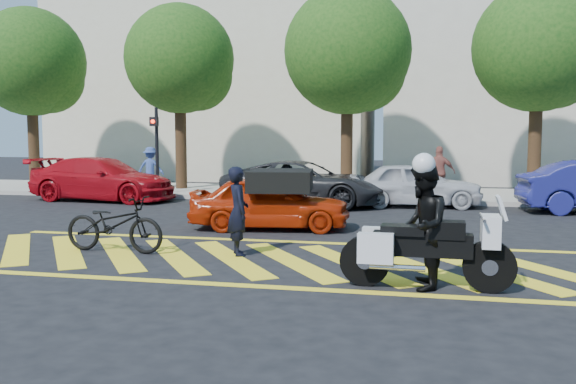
% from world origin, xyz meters
% --- Properties ---
extents(ground, '(90.00, 90.00, 0.00)m').
position_xyz_m(ground, '(0.00, 0.00, 0.00)').
color(ground, black).
rests_on(ground, ground).
extents(sidewalk, '(60.00, 5.00, 0.15)m').
position_xyz_m(sidewalk, '(0.00, 12.00, 0.07)').
color(sidewalk, '#9E998E').
rests_on(sidewalk, ground).
extents(crosswalk, '(12.33, 4.00, 0.01)m').
position_xyz_m(crosswalk, '(-0.04, 0.00, 0.00)').
color(crosswalk, yellow).
rests_on(crosswalk, ground).
extents(building_left, '(16.00, 8.00, 10.00)m').
position_xyz_m(building_left, '(-8.00, 21.00, 5.00)').
color(building_left, beige).
rests_on(building_left, ground).
extents(building_right, '(16.00, 8.00, 11.00)m').
position_xyz_m(building_right, '(9.00, 21.00, 5.50)').
color(building_right, beige).
rests_on(building_right, ground).
extents(tree_far_left, '(4.40, 4.40, 7.41)m').
position_xyz_m(tree_far_left, '(-12.87, 12.06, 5.05)').
color(tree_far_left, black).
rests_on(tree_far_left, ground).
extents(tree_left, '(4.20, 4.20, 7.26)m').
position_xyz_m(tree_left, '(-6.37, 12.06, 4.99)').
color(tree_left, black).
rests_on(tree_left, ground).
extents(tree_center, '(4.60, 4.60, 7.56)m').
position_xyz_m(tree_center, '(0.13, 12.06, 5.10)').
color(tree_center, black).
rests_on(tree_center, ground).
extents(tree_right, '(4.40, 4.40, 7.41)m').
position_xyz_m(tree_right, '(6.63, 12.06, 5.05)').
color(tree_right, black).
rests_on(tree_right, ground).
extents(signal_pole, '(0.28, 0.43, 3.20)m').
position_xyz_m(signal_pole, '(-6.50, 9.74, 1.92)').
color(signal_pole, black).
rests_on(signal_pole, ground).
extents(officer_bike, '(0.63, 0.71, 1.64)m').
position_xyz_m(officer_bike, '(-0.55, 0.31, 0.82)').
color(officer_bike, black).
rests_on(officer_bike, ground).
extents(bicycle, '(2.08, 0.84, 1.07)m').
position_xyz_m(bicycle, '(-2.94, 0.09, 0.53)').
color(bicycle, black).
rests_on(bicycle, ground).
extents(police_motorcycle, '(2.49, 0.80, 1.10)m').
position_xyz_m(police_motorcycle, '(2.79, -1.50, 0.60)').
color(police_motorcycle, black).
rests_on(police_motorcycle, ground).
extents(officer_moto, '(0.70, 0.89, 1.81)m').
position_xyz_m(officer_moto, '(2.77, -1.50, 0.91)').
color(officer_moto, black).
rests_on(officer_moto, ground).
extents(red_convertible, '(3.93, 2.02, 1.28)m').
position_xyz_m(red_convertible, '(-0.76, 3.50, 0.64)').
color(red_convertible, '#B42508').
rests_on(red_convertible, ground).
extents(parked_left, '(5.21, 2.45, 1.47)m').
position_xyz_m(parked_left, '(-7.87, 8.41, 0.74)').
color(parked_left, '#A80A13').
rests_on(parked_left, ground).
extents(parked_mid_left, '(5.27, 2.73, 1.42)m').
position_xyz_m(parked_mid_left, '(-0.90, 8.39, 0.71)').
color(parked_mid_left, black).
rests_on(parked_mid_left, ground).
extents(parked_mid_right, '(4.22, 2.02, 1.39)m').
position_xyz_m(parked_mid_right, '(2.52, 8.87, 0.70)').
color(parked_mid_right, silver).
rests_on(parked_mid_right, ground).
extents(pedestrian_left, '(1.09, 0.68, 1.61)m').
position_xyz_m(pedestrian_left, '(-7.74, 11.88, 0.96)').
color(pedestrian_left, '#354C91').
rests_on(pedestrian_left, sidewalk).
extents(pedestrian_right, '(1.03, 0.49, 1.71)m').
position_xyz_m(pedestrian_right, '(3.29, 10.24, 1.01)').
color(pedestrian_right, '#9F5548').
rests_on(pedestrian_right, sidewalk).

